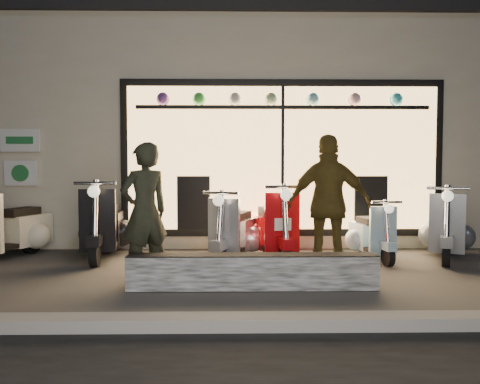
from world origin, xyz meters
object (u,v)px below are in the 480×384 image
object	(u,v)px
scooter_red	(272,230)
man	(145,212)
graffiti_barrier	(252,272)
scooter_silver	(236,233)
woman	(329,204)

from	to	relation	value
scooter_red	man	size ratio (longest dim) A/B	0.91
man	graffiti_barrier	bearing A→B (deg)	125.42
scooter_silver	graffiti_barrier	bearing A→B (deg)	-65.12
graffiti_barrier	man	xyz separation A→B (m)	(-1.31, 0.42, 0.65)
scooter_silver	woman	distance (m)	1.63
graffiti_barrier	scooter_red	bearing A→B (deg)	77.89
graffiti_barrier	scooter_red	size ratio (longest dim) A/B	1.83
scooter_silver	woman	size ratio (longest dim) A/B	0.78
graffiti_barrier	man	size ratio (longest dim) A/B	1.67
graffiti_barrier	scooter_silver	distance (m)	1.74
man	woman	size ratio (longest dim) A/B	0.93
scooter_silver	man	size ratio (longest dim) A/B	0.84
graffiti_barrier	man	world-z (taller)	man
scooter_silver	scooter_red	bearing A→B (deg)	24.58
scooter_red	woman	size ratio (longest dim) A/B	0.85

